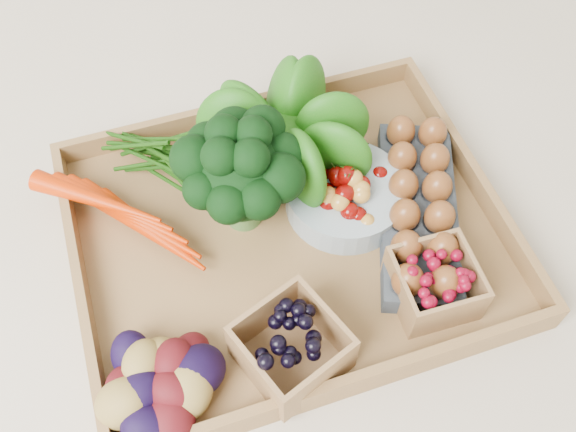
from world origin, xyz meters
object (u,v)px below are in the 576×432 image
object	(u,v)px
broccoli	(241,189)
egg_carton	(417,213)
cherry_bowl	(345,196)
tray	(288,238)

from	to	relation	value
broccoli	egg_carton	bearing A→B (deg)	-19.75
cherry_bowl	tray	bearing A→B (deg)	-166.40
cherry_bowl	egg_carton	world-z (taller)	cherry_bowl
broccoli	cherry_bowl	bearing A→B (deg)	-10.22
tray	cherry_bowl	distance (m)	0.10
tray	egg_carton	xyz separation A→B (m)	(0.17, -0.03, 0.02)
cherry_bowl	egg_carton	distance (m)	0.10
broccoli	egg_carton	size ratio (longest dim) A/B	0.57
cherry_bowl	egg_carton	size ratio (longest dim) A/B	0.58
tray	broccoli	xyz separation A→B (m)	(-0.05, 0.05, 0.07)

